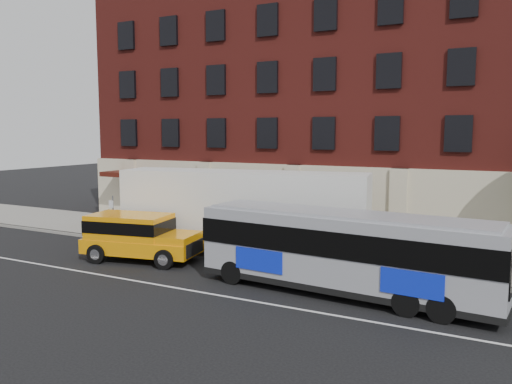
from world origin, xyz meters
The scene contains 9 objects.
ground centered at (0.00, 0.00, 0.00)m, with size 120.00×120.00×0.00m, color black.
sidewalk centered at (0.00, 9.00, 0.07)m, with size 60.00×6.00×0.15m, color gray.
kerb centered at (0.00, 6.00, 0.07)m, with size 60.00×0.25×0.15m, color gray.
lane_line centered at (0.00, 0.50, 0.01)m, with size 60.00×0.12×0.01m, color silver.
building centered at (-0.01, 16.92, 7.58)m, with size 30.00×12.10×15.00m.
sign_pole centered at (-8.50, 6.15, 1.45)m, with size 0.30×0.20×2.50m.
city_bus centered at (6.09, 2.76, 1.72)m, with size 11.51×3.24×3.11m.
yellow_suv centered at (-4.26, 3.22, 1.25)m, with size 5.85×3.26×2.18m.
shipping_container centered at (-0.54, 6.80, 2.03)m, with size 12.58×4.61×4.11m.
Camera 1 is at (12.06, -15.52, 6.11)m, focal length 36.70 mm.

